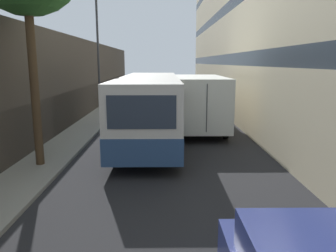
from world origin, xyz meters
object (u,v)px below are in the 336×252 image
object	(u,v)px
bus	(150,106)
panel_van	(149,93)
box_truck	(198,100)
street_lamp	(97,36)

from	to	relation	value
bus	panel_van	xyz separation A→B (m)	(-0.56, 11.61, -0.44)
bus	panel_van	bearing A→B (deg)	92.76
bus	box_truck	world-z (taller)	bus
box_truck	panel_van	world-z (taller)	box_truck
box_truck	street_lamp	world-z (taller)	street_lamp
street_lamp	bus	bearing A→B (deg)	-49.89
panel_van	street_lamp	distance (m)	9.27
panel_van	street_lamp	xyz separation A→B (m)	(-2.42, -8.07, 3.88)
panel_van	street_lamp	bearing A→B (deg)	-106.73
box_truck	street_lamp	size ratio (longest dim) A/B	1.13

